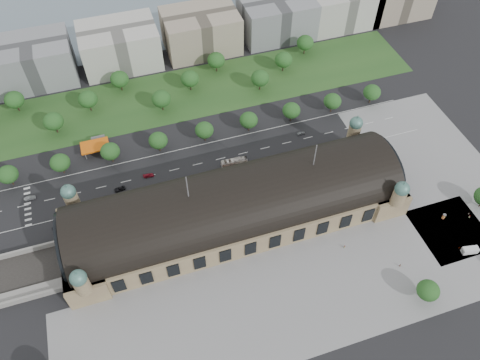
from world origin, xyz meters
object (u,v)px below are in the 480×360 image
object	(u,v)px
pedestrian_5	(470,216)
advertising_column	(444,216)
traffic_car_3	(149,175)
parked_car_6	(160,200)
traffic_car_5	(301,133)
bus_west	(228,172)
parked_car_1	(97,209)
parked_car_4	(96,209)
traffic_car_4	(236,160)
parked_car_5	(118,204)
traffic_car_1	(30,198)
van_east	(469,250)
bus_east	(268,162)
traffic_car_2	(120,189)
parked_car_3	(129,202)
pedestrian_3	(459,248)
pedestrian_0	(345,247)
parked_car_0	(56,226)
parked_car_2	(70,217)
bus_mid	(234,162)
pedestrian_2	(469,213)
petrol_station	(97,143)
pedestrian_1	(400,265)

from	to	relation	value
pedestrian_5	advertising_column	bearing A→B (deg)	-127.52
traffic_car_3	parked_car_6	world-z (taller)	parked_car_6
traffic_car_5	bus_west	world-z (taller)	bus_west
parked_car_1	parked_car_4	xyz separation A→B (m)	(-0.50, 0.00, 0.07)
traffic_car_4	pedestrian_5	world-z (taller)	pedestrian_5
parked_car_5	traffic_car_1	bearing A→B (deg)	-140.85
bus_west	van_east	distance (m)	113.43
bus_east	traffic_car_2	bearing A→B (deg)	88.03
parked_car_3	pedestrian_3	bearing A→B (deg)	33.82
traffic_car_3	van_east	size ratio (longest dim) A/B	0.72
parked_car_6	van_east	world-z (taller)	van_east
traffic_car_3	traffic_car_5	size ratio (longest dim) A/B	1.24
parked_car_1	parked_car_4	size ratio (longest dim) A/B	1.07
traffic_car_2	parked_car_6	world-z (taller)	parked_car_6
pedestrian_0	pedestrian_5	bearing A→B (deg)	-0.77
parked_car_6	traffic_car_3	bearing A→B (deg)	152.18
parked_car_0	van_east	xyz separation A→B (m)	(168.08, -68.39, 0.70)
traffic_car_5	pedestrian_5	size ratio (longest dim) A/B	2.60
parked_car_2	parked_car_3	size ratio (longest dim) A/B	1.19
traffic_car_5	parked_car_5	distance (m)	100.77
bus_mid	bus_west	bearing A→B (deg)	138.84
traffic_car_5	parked_car_4	world-z (taller)	parked_car_4
parked_car_3	parked_car_4	bearing A→B (deg)	-120.39
parked_car_6	pedestrian_5	size ratio (longest dim) A/B	3.44
parked_car_2	bus_west	world-z (taller)	bus_west
parked_car_5	traffic_car_3	bearing A→B (deg)	98.65
traffic_car_4	pedestrian_3	world-z (taller)	pedestrian_3
traffic_car_1	pedestrian_2	distance (m)	203.79
traffic_car_1	pedestrian_0	distance (m)	146.64
parked_car_1	pedestrian_5	size ratio (longest dim) A/B	2.87
petrol_station	pedestrian_0	xyz separation A→B (m)	(94.19, -94.14, -2.09)
pedestrian_1	traffic_car_4	bearing A→B (deg)	49.49
petrol_station	bus_west	size ratio (longest dim) A/B	1.22
bus_west	bus_mid	world-z (taller)	bus_mid
parked_car_5	bus_mid	distance (m)	59.74
parked_car_0	pedestrian_1	xyz separation A→B (m)	(136.34, -65.38, 0.19)
traffic_car_2	pedestrian_0	xyz separation A→B (m)	(87.85, -62.48, 0.13)
bus_east	pedestrian_3	xyz separation A→B (m)	(61.89, -71.67, -0.58)
van_east	advertising_column	bearing A→B (deg)	100.62
traffic_car_4	parked_car_2	world-z (taller)	parked_car_2
petrol_station	van_east	xyz separation A→B (m)	(144.10, -112.68, -1.54)
parked_car_3	pedestrian_5	bearing A→B (deg)	40.38
bus_west	pedestrian_0	size ratio (longest dim) A/B	6.67
petrol_station	bus_mid	size ratio (longest dim) A/B	1.05
parked_car_6	pedestrian_2	bearing A→B (deg)	32.71
parked_car_0	parked_car_3	xyz separation A→B (m)	(33.00, 3.51, -0.02)
traffic_car_4	parked_car_2	size ratio (longest dim) A/B	0.81
traffic_car_4	parked_car_1	world-z (taller)	traffic_car_4
bus_mid	advertising_column	size ratio (longest dim) A/B	4.66
traffic_car_5	bus_west	xyz separation A→B (m)	(-45.01, -14.51, 0.90)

